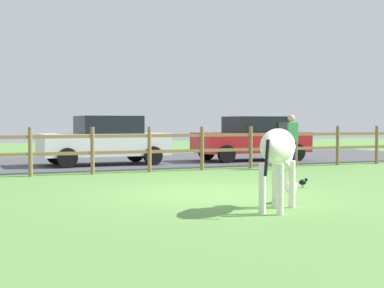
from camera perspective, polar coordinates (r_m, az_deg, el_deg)
The scene contains 8 objects.
ground_plane at distance 11.42m, azimuth 2.12°, elevation -4.90°, with size 60.00×60.00×0.00m, color #5B8C42.
parking_asphalt at distance 20.16m, azimuth -9.46°, elevation -1.77°, with size 28.00×7.40×0.05m, color #47474C.
paddock_fence at distance 15.88m, azimuth -7.04°, elevation -0.30°, with size 21.33×0.11×1.28m.
zebra at distance 9.26m, azimuth 8.69°, elevation -0.83°, with size 1.53×1.48×1.41m.
crow_on_grass at distance 12.53m, azimuth 11.03°, elevation -3.73°, with size 0.21×0.10×0.20m.
parked_car_white at distance 18.42m, azimuth -8.68°, elevation 0.41°, with size 4.03×1.93×1.56m.
parked_car_red at distance 20.35m, azimuth 6.01°, elevation 0.59°, with size 4.06×2.00×1.56m.
visitor_near_fence at distance 17.41m, azimuth 9.86°, elevation 0.50°, with size 0.36×0.23×1.64m.
Camera 1 is at (-4.93, -10.20, 1.41)m, focal length 53.47 mm.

